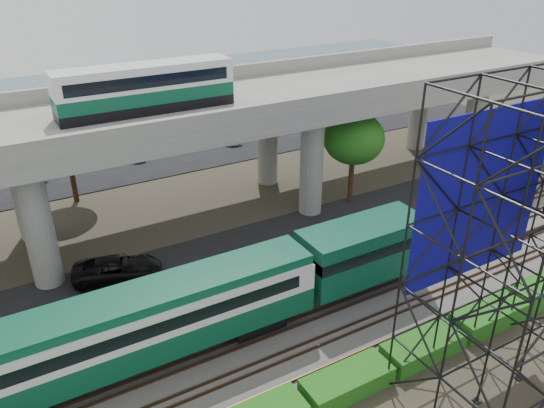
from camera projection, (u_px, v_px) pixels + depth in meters
ground at (284, 345)px, 28.84m from camera, size 140.00×140.00×0.00m
ballast_bed at (266, 323)px, 30.35m from camera, size 90.00×12.00×0.20m
service_road at (206, 255)px, 36.98m from camera, size 90.00×5.00×0.08m
parking_lot at (116, 152)px, 55.23m from camera, size 90.00×18.00×0.08m
harbor_water at (73, 102)px, 72.32m from camera, size 140.00×40.00×0.03m
rail_tracks at (266, 320)px, 30.27m from camera, size 90.00×9.52×0.16m
commuter_train at (177, 312)px, 26.81m from camera, size 29.30×3.06×4.30m
overpass at (167, 122)px, 37.57m from camera, size 80.00×12.00×12.40m
scaffold_tower at (531, 260)px, 22.66m from camera, size 9.36×6.36×15.00m
hedge_strip at (347, 381)px, 25.71m from camera, size 34.60×1.80×1.20m
trees at (107, 168)px, 36.84m from camera, size 40.94×16.94×7.69m
suv at (117, 269)px, 33.99m from camera, size 6.08×4.13×1.55m
parked_cars at (115, 147)px, 54.57m from camera, size 37.94×9.52×1.26m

